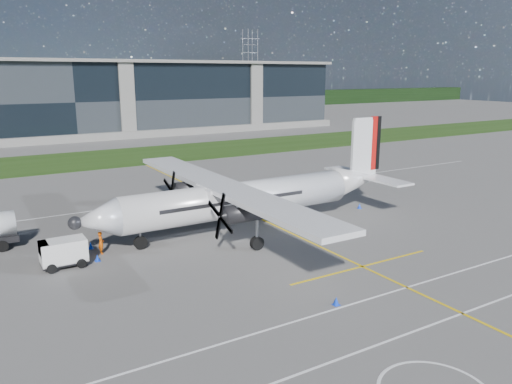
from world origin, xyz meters
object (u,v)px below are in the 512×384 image
Objects in this scene: safety_cone_stbdwing at (164,194)px; safety_cone_fwd at (69,259)px; safety_cone_tail at (359,206)px; ground_crew_person at (101,241)px; safety_cone_portwing at (336,301)px; turboprop_aircraft at (251,178)px; safety_cone_nose_port at (97,258)px; safety_cone_nose_stbd at (91,245)px; pylon_east at (250,68)px; baggage_tug at (64,253)px.

safety_cone_fwd is (-12.66, -15.08, 0.00)m from safety_cone_stbdwing.
safety_cone_tail is 1.00× the size of safety_cone_fwd.
ground_crew_person is 18.00m from safety_cone_portwing.
turboprop_aircraft is at bearing 78.62° from safety_cone_portwing.
safety_cone_tail is at bearing 1.44° from turboprop_aircraft.
safety_cone_nose_port is 1.93m from safety_cone_fwd.
safety_cone_fwd is 1.00× the size of safety_cone_nose_stbd.
pylon_east reaches higher than safety_cone_tail.
baggage_tug is at bearing -131.11° from safety_cone_nose_stbd.
safety_cone_fwd is at bearing -130.02° from safety_cone_stbdwing.
safety_cone_tail is (12.53, 0.32, -4.22)m from turboprop_aircraft.
turboprop_aircraft reaches higher than baggage_tug.
safety_cone_portwing is (-87.31, -159.60, -14.75)m from pylon_east.
pylon_east is 176.16m from safety_cone_fwd.
safety_cone_fwd and safety_cone_nose_stbd have the same top height.
safety_cone_nose_stbd is at bearing 16.86° from ground_crew_person.
safety_cone_fwd is 1.00× the size of safety_cone_portwing.
safety_cone_stbdwing is (10.25, 14.46, -0.71)m from ground_crew_person.
turboprop_aircraft is 59.64× the size of safety_cone_stbdwing.
safety_cone_portwing is (10.02, -13.95, 0.00)m from safety_cone_nose_port.
pylon_east reaches higher than ground_crew_person.
ground_crew_person is at bearing 179.47° from safety_cone_tail.
turboprop_aircraft is at bearing -81.98° from safety_cone_stbdwing.
baggage_tug is 1.01m from safety_cone_fwd.
ground_crew_person is 17.74m from safety_cone_stbdwing.
safety_cone_nose_port is 17.18m from safety_cone_portwing.
turboprop_aircraft is 59.64× the size of safety_cone_fwd.
safety_cone_tail is 27.31m from safety_cone_fwd.
safety_cone_stbdwing is at bearing 134.91° from safety_cone_tail.
baggage_tug is 6.35× the size of safety_cone_portwing.
baggage_tug is 6.35× the size of safety_cone_nose_stbd.
turboprop_aircraft is 15.73m from safety_cone_stbdwing.
safety_cone_nose_stbd is (-0.44, 1.49, -0.71)m from ground_crew_person.
safety_cone_nose_stbd is at bearing -129.52° from safety_cone_stbdwing.
ground_crew_person is 3.85× the size of safety_cone_fwd.
turboprop_aircraft is (-84.34, -144.81, -10.53)m from pylon_east.
baggage_tug is 3.68m from safety_cone_nose_stbd.
safety_cone_nose_port is at bearing 155.87° from ground_crew_person.
safety_cone_stbdwing is (-14.64, 14.69, 0.00)m from safety_cone_tail.
safety_cone_stbdwing is (-86.45, -129.81, -14.75)m from pylon_east.
safety_cone_nose_stbd is at bearing 120.28° from safety_cone_portwing.
baggage_tug reaches higher than safety_cone_stbdwing.
safety_cone_tail is 1.00× the size of safety_cone_nose_port.
baggage_tug is at bearing -177.43° from turboprop_aircraft.
safety_cone_tail is at bearing 2.06° from baggage_tug.
pylon_east is 1.01× the size of turboprop_aircraft.
safety_cone_nose_port is at bearing -124.49° from safety_cone_stbdwing.
ground_crew_person reaches higher than safety_cone_stbdwing.
safety_cone_stbdwing is 19.69m from safety_cone_fwd.
baggage_tug reaches higher than safety_cone_portwing.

